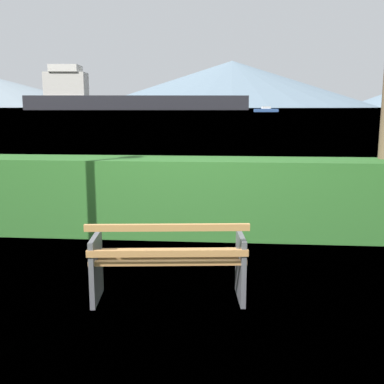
{
  "coord_description": "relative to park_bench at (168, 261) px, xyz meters",
  "views": [
    {
      "loc": [
        0.62,
        -4.53,
        1.95
      ],
      "look_at": [
        0.0,
        2.85,
        0.59
      ],
      "focal_mm": 44.02,
      "sensor_mm": 36.0,
      "label": 1
    }
  ],
  "objects": [
    {
      "name": "ground_plane",
      "position": [
        -0.01,
        0.06,
        -0.42
      ],
      "size": [
        1400.0,
        1400.0,
        0.0
      ],
      "primitive_type": "plane",
      "color": "#567A38"
    },
    {
      "name": "water_surface",
      "position": [
        -0.01,
        307.82,
        -0.42
      ],
      "size": [
        620.0,
        620.0,
        0.0
      ],
      "primitive_type": "plane",
      "color": "#6B8EA3",
      "rests_on": "ground_plane"
    },
    {
      "name": "park_bench",
      "position": [
        0.0,
        0.0,
        0.0
      ],
      "size": [
        1.59,
        0.73,
        0.87
      ],
      "color": "#A0703F",
      "rests_on": "ground_plane"
    },
    {
      "name": "hedge_row",
      "position": [
        -0.01,
        2.53,
        0.16
      ],
      "size": [
        11.37,
        0.82,
        1.17
      ],
      "primitive_type": "cube",
      "color": "#285B23",
      "rests_on": "ground_plane"
    },
    {
      "name": "cargo_ship_large",
      "position": [
        -50.4,
        211.38,
        5.14
      ],
      "size": [
        101.38,
        23.8,
        19.9
      ],
      "color": "#232328",
      "rests_on": "water_surface"
    },
    {
      "name": "fishing_boat_near",
      "position": [
        11.2,
        145.44,
        0.2
      ],
      "size": [
        7.64,
        3.47,
        1.69
      ],
      "color": "#335693",
      "rests_on": "water_surface"
    },
    {
      "name": "distant_hills",
      "position": [
        -43.09,
        571.01,
        23.92
      ],
      "size": [
        857.98,
        339.06,
        54.39
      ],
      "color": "gray",
      "rests_on": "ground_plane"
    }
  ]
}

